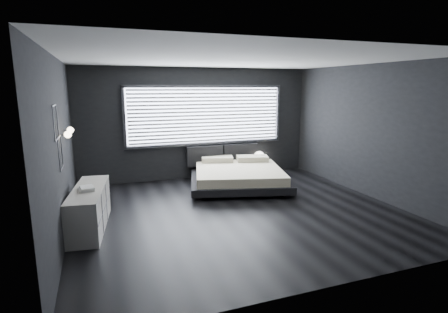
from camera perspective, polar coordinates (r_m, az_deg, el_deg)
name	(u,v)px	position (r m, az deg, el deg)	size (l,w,h in m)	color
room	(240,138)	(6.40, 2.60, 2.97)	(6.04, 6.00, 2.80)	black
window	(207,115)	(8.97, -2.84, 6.74)	(4.14, 0.09, 1.52)	white
headboard	(223,155)	(9.19, -0.19, 0.32)	(1.96, 0.16, 0.52)	black
sconce_near	(68,135)	(5.96, -24.17, 3.29)	(0.18, 0.11, 0.11)	silver
sconce_far	(70,130)	(6.55, -23.83, 3.97)	(0.18, 0.11, 0.11)	silver
wall_art_upper	(56,122)	(5.35, -25.80, 5.04)	(0.01, 0.48, 0.48)	#47474C
wall_art_lower	(60,153)	(5.66, -25.15, 0.56)	(0.01, 0.48, 0.48)	#47474C
bed	(238,175)	(8.31, 2.34, -3.04)	(2.69, 2.62, 0.57)	black
nightstand	(259,168)	(9.53, 5.71, -1.89)	(0.54, 0.45, 0.31)	silver
orb_lamp	(259,157)	(9.49, 5.76, -0.04)	(0.30, 0.30, 0.30)	white
dresser	(90,208)	(6.29, -21.04, -7.87)	(0.71, 1.76, 0.68)	silver
book_stack	(86,189)	(6.09, -21.54, -4.88)	(0.26, 0.33, 0.06)	silver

